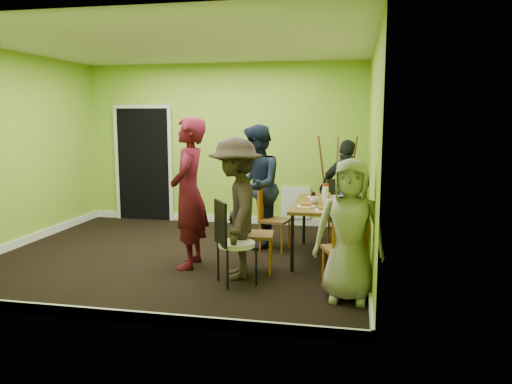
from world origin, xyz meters
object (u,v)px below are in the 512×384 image
at_px(chair_left_near, 250,227).
at_px(blue_bottle, 343,199).
at_px(orange_bottle, 328,198).
at_px(person_left_near, 236,208).
at_px(dining_table, 328,207).
at_px(chair_back_end, 340,199).
at_px(person_back_end, 347,192).
at_px(easel, 337,185).
at_px(person_left_far, 256,187).
at_px(chair_left_far, 270,214).
at_px(thermos, 325,195).
at_px(chair_front_end, 346,243).
at_px(person_standing, 189,193).
at_px(person_front_end, 350,230).
at_px(chair_bentwood, 231,238).

relative_size(chair_left_near, blue_bottle, 4.56).
bearing_deg(blue_bottle, orange_bottle, 115.80).
relative_size(chair_left_near, person_left_near, 0.60).
xyz_separation_m(dining_table, chair_back_end, (0.13, 0.72, -0.01)).
bearing_deg(chair_left_near, person_back_end, 138.48).
xyz_separation_m(easel, person_left_near, (-1.06, -2.50, 0.04)).
bearing_deg(person_left_far, chair_back_end, 96.27).
distance_m(chair_left_far, thermos, 0.93).
xyz_separation_m(person_left_far, person_left_near, (0.04, -1.41, -0.06)).
relative_size(blue_bottle, person_left_near, 0.13).
bearing_deg(dining_table, chair_back_end, 79.35).
distance_m(easel, person_left_near, 2.72).
relative_size(chair_back_end, easel, 0.61).
bearing_deg(chair_front_end, person_standing, 141.84).
xyz_separation_m(person_left_near, person_front_end, (1.31, -0.50, -0.09)).
distance_m(chair_left_near, person_left_near, 0.39).
height_order(orange_bottle, person_back_end, person_back_end).
height_order(thermos, person_left_near, person_left_near).
bearing_deg(chair_back_end, person_left_near, 44.50).
distance_m(person_standing, person_front_end, 2.15).
xyz_separation_m(chair_bentwood, easel, (1.06, 2.76, 0.25)).
distance_m(dining_table, person_left_near, 1.45).
xyz_separation_m(chair_left_near, chair_back_end, (1.04, 1.49, 0.14)).
height_order(blue_bottle, person_left_far, person_left_far).
bearing_deg(person_standing, person_back_end, 124.30).
relative_size(person_standing, person_back_end, 1.21).
xyz_separation_m(easel, person_left_far, (-1.11, -1.09, 0.10)).
relative_size(thermos, person_standing, 0.12).
relative_size(blue_bottle, orange_bottle, 2.70).
relative_size(chair_left_far, chair_front_end, 0.94).
distance_m(dining_table, blue_bottle, 0.39).
distance_m(person_left_far, person_left_near, 1.41).
distance_m(blue_bottle, orange_bottle, 0.49).
xyz_separation_m(dining_table, chair_front_end, (0.27, -1.33, -0.14)).
relative_size(chair_left_far, person_front_end, 0.63).
relative_size(chair_left_near, orange_bottle, 12.31).
xyz_separation_m(chair_front_end, person_left_near, (-1.28, 0.30, 0.28)).
bearing_deg(person_standing, person_front_end, 62.83).
relative_size(dining_table, chair_left_far, 1.62).
bearing_deg(person_left_near, person_back_end, 132.13).
height_order(chair_left_far, chair_bentwood, chair_bentwood).
relative_size(dining_table, blue_bottle, 6.95).
height_order(chair_bentwood, person_front_end, person_front_end).
height_order(chair_back_end, thermos, thermos).
relative_size(person_standing, person_front_end, 1.27).
height_order(chair_front_end, person_standing, person_standing).
xyz_separation_m(dining_table, chair_left_far, (-0.83, 0.27, -0.18)).
bearing_deg(chair_bentwood, blue_bottle, 96.31).
relative_size(chair_bentwood, person_standing, 0.51).
xyz_separation_m(chair_left_near, person_front_end, (1.20, -0.75, 0.18)).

